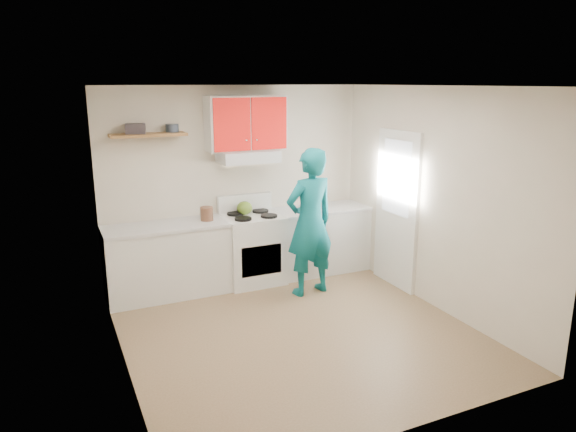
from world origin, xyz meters
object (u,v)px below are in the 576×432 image
tin (172,128)px  crock (207,215)px  kettle (245,208)px  person (310,222)px  stove (253,249)px

tin → crock: tin is taller
kettle → person: 0.98m
person → tin: bearing=-39.3°
stove → kettle: bearing=118.6°
tin → person: tin is taller
stove → person: size_ratio=0.49×
stove → crock: size_ratio=4.70×
stove → crock: 0.81m
crock → kettle: bearing=10.0°
tin → crock: 1.16m
stove → tin: (-0.95, 0.21, 1.63)m
tin → person: size_ratio=0.09×
tin → kettle: size_ratio=0.77×
stove → kettle: kettle is taller
tin → kettle: 1.40m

